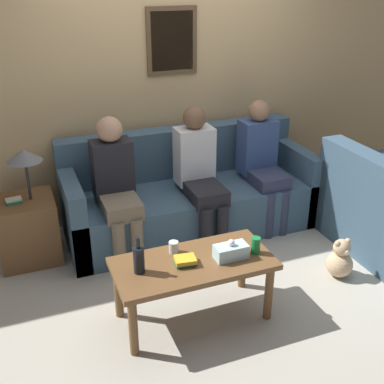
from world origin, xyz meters
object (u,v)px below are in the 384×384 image
at_px(wine_bottle, 139,259).
at_px(person_left, 116,183).
at_px(coffee_table, 193,270).
at_px(teddy_bear, 340,260).
at_px(person_right, 262,160).
at_px(drinking_glass, 174,247).
at_px(couch_main, 189,197).
at_px(person_middle, 199,171).

relative_size(wine_bottle, person_left, 0.22).
relative_size(coffee_table, teddy_bear, 3.26).
xyz_separation_m(person_left, teddy_bear, (1.58, -1.04, -0.51)).
bearing_deg(person_left, person_right, 1.78).
bearing_deg(person_right, coffee_table, -135.43).
bearing_deg(coffee_table, teddy_bear, 1.88).
height_order(coffee_table, person_right, person_right).
distance_m(drinking_glass, teddy_bear, 1.44).
bearing_deg(drinking_glass, person_right, 38.25).
distance_m(wine_bottle, person_left, 1.08).
xyz_separation_m(couch_main, person_right, (0.69, -0.15, 0.33)).
distance_m(coffee_table, person_left, 1.15).
distance_m(drinking_glass, person_right, 1.58).
bearing_deg(person_left, drinking_glass, -78.61).
height_order(person_left, person_middle, person_middle).
bearing_deg(person_left, teddy_bear, -33.48).
distance_m(coffee_table, person_right, 1.63).
height_order(wine_bottle, drinking_glass, wine_bottle).
distance_m(couch_main, coffee_table, 1.36).
bearing_deg(person_left, coffee_table, -75.79).
height_order(wine_bottle, teddy_bear, wine_bottle).
height_order(coffee_table, teddy_bear, coffee_table).
xyz_separation_m(couch_main, drinking_glass, (-0.55, -1.12, 0.20)).
height_order(couch_main, teddy_bear, couch_main).
relative_size(person_left, person_middle, 0.99).
relative_size(drinking_glass, person_left, 0.07).
xyz_separation_m(couch_main, wine_bottle, (-0.84, -1.27, 0.26)).
height_order(couch_main, drinking_glass, couch_main).
bearing_deg(person_middle, wine_bottle, -128.80).
xyz_separation_m(wine_bottle, person_middle, (0.87, 1.08, 0.08)).
bearing_deg(person_middle, couch_main, 98.16).
distance_m(person_middle, person_right, 0.66).
relative_size(drinking_glass, teddy_bear, 0.25).
bearing_deg(person_right, person_middle, -176.17).
relative_size(couch_main, wine_bottle, 8.82).
bearing_deg(person_right, couch_main, 167.81).
bearing_deg(person_middle, person_left, 180.00).
bearing_deg(person_right, drinking_glass, -141.75).
xyz_separation_m(wine_bottle, drinking_glass, (0.29, 0.15, -0.06)).
bearing_deg(person_left, person_middle, -0.00).
bearing_deg(couch_main, person_right, -12.19).
bearing_deg(couch_main, person_middle, -81.84).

